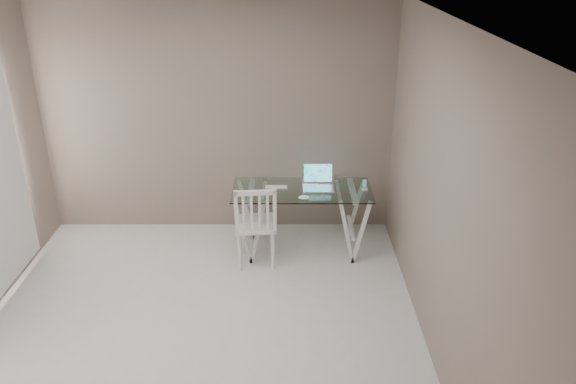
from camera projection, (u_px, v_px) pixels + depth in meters
name	position (u px, v px, depth m)	size (l,w,h in m)	color
room	(173.00, 159.00, 4.18)	(4.50, 4.52, 2.71)	beige
desk	(301.00, 219.00, 6.20)	(1.50, 0.70, 0.75)	silver
chair	(255.00, 222.00, 5.85)	(0.47, 0.47, 0.94)	silver
laptop	(318.00, 182.00, 6.10)	(0.34, 0.31, 0.23)	silver
keyboard	(276.00, 187.00, 6.10)	(0.25, 0.11, 0.01)	silver
mouse	(304.00, 198.00, 5.82)	(0.12, 0.07, 0.04)	white
phone_dock	(364.00, 186.00, 6.04)	(0.06, 0.06, 0.12)	white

